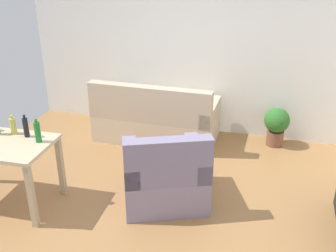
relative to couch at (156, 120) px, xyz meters
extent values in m
cube|color=#9E7042|center=(0.42, -1.59, -0.32)|extent=(5.20, 4.40, 0.02)
cube|color=white|center=(0.42, 0.61, 1.04)|extent=(5.20, 0.10, 2.70)
cube|color=beige|center=(0.00, 0.06, -0.11)|extent=(1.77, 0.84, 0.40)
cube|color=#C0AD91|center=(0.00, -0.28, 0.35)|extent=(1.77, 0.16, 0.52)
cube|color=#C8B597|center=(0.81, 0.06, 0.20)|extent=(0.16, 0.84, 0.22)
cube|color=#C8B597|center=(-0.81, 0.06, 0.20)|extent=(0.16, 0.84, 0.22)
cube|color=tan|center=(-0.55, -2.30, 0.05)|extent=(0.06, 0.06, 0.72)
cube|color=tan|center=(-0.59, -1.68, 0.05)|extent=(0.06, 0.06, 0.72)
cylinder|color=brown|center=(1.73, 0.31, -0.20)|extent=(0.24, 0.24, 0.22)
sphere|color=#2D6B28|center=(1.73, 0.31, 0.08)|extent=(0.36, 0.36, 0.36)
cube|color=gray|center=(0.58, -1.44, -0.11)|extent=(1.16, 1.13, 0.40)
cube|color=slate|center=(0.72, -1.75, 0.35)|extent=(0.89, 0.51, 0.52)
cube|color=gray|center=(0.92, -1.29, 0.20)|extent=(0.49, 0.83, 0.22)
cube|color=gray|center=(0.24, -1.59, 0.20)|extent=(0.49, 0.83, 0.22)
cylinder|color=#BCB24C|center=(-1.05, -1.79, 0.54)|extent=(0.07, 0.07, 0.18)
cylinder|color=#BCB24C|center=(-1.05, -1.79, 0.65)|extent=(0.03, 0.03, 0.04)
cylinder|color=black|center=(-0.87, -1.81, 0.56)|extent=(0.06, 0.06, 0.21)
cylinder|color=black|center=(-0.87, -1.81, 0.69)|extent=(0.03, 0.03, 0.04)
cylinder|color=#1E722D|center=(-0.68, -1.89, 0.56)|extent=(0.06, 0.06, 0.22)
cylinder|color=#1E722D|center=(-0.68, -1.89, 0.69)|extent=(0.03, 0.03, 0.04)
camera|label=1|loc=(1.70, -5.07, 2.31)|focal=41.94mm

